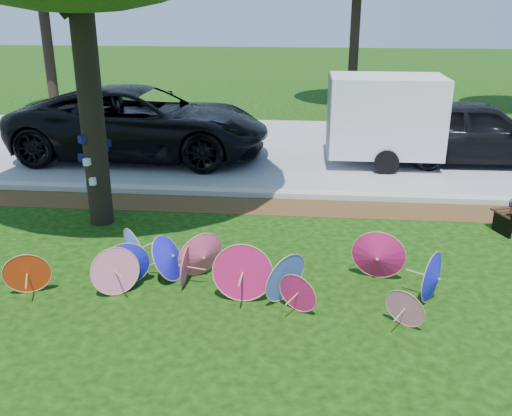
{
  "coord_description": "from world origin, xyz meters",
  "views": [
    {
      "loc": [
        1.32,
        -6.54,
        4.08
      ],
      "look_at": [
        0.5,
        2.0,
        0.9
      ],
      "focal_mm": 40.0,
      "sensor_mm": 36.0,
      "label": 1
    }
  ],
  "objects": [
    {
      "name": "parasol_pile",
      "position": [
        0.24,
        0.89,
        0.38
      ],
      "size": [
        6.44,
        1.76,
        0.88
      ],
      "color": "#D11A5F",
      "rests_on": "ground"
    },
    {
      "name": "dark_pickup",
      "position": [
        5.58,
        8.4,
        0.83
      ],
      "size": [
        4.89,
        2.06,
        1.65
      ],
      "primitive_type": "imported",
      "rotation": [
        0.0,
        0.0,
        1.59
      ],
      "color": "black",
      "rests_on": "ground"
    },
    {
      "name": "ground",
      "position": [
        0.0,
        0.0,
        0.0
      ],
      "size": [
        90.0,
        90.0,
        0.0
      ],
      "primitive_type": "plane",
      "color": "black",
      "rests_on": "ground"
    },
    {
      "name": "curb",
      "position": [
        0.0,
        5.2,
        0.06
      ],
      "size": [
        90.0,
        0.3,
        0.12
      ],
      "primitive_type": "cube",
      "color": "#B7B5AD",
      "rests_on": "ground"
    },
    {
      "name": "mulch_strip",
      "position": [
        0.0,
        4.5,
        0.01
      ],
      "size": [
        90.0,
        1.0,
        0.01
      ],
      "primitive_type": "cube",
      "color": "#472D16",
      "rests_on": "ground"
    },
    {
      "name": "cargo_trailer",
      "position": [
        3.21,
        8.03,
        1.28
      ],
      "size": [
        2.8,
        1.78,
        2.56
      ],
      "primitive_type": "cube",
      "rotation": [
        0.0,
        0.0,
        0.0
      ],
      "color": "silver",
      "rests_on": "ground"
    },
    {
      "name": "black_van",
      "position": [
        -3.16,
        8.14,
        0.94
      ],
      "size": [
        6.8,
        3.2,
        1.88
      ],
      "primitive_type": "imported",
      "rotation": [
        0.0,
        0.0,
        1.56
      ],
      "color": "black",
      "rests_on": "ground"
    },
    {
      "name": "street",
      "position": [
        0.0,
        9.35,
        0.01
      ],
      "size": [
        90.0,
        8.0,
        0.01
      ],
      "primitive_type": "cube",
      "color": "gray",
      "rests_on": "ground"
    }
  ]
}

